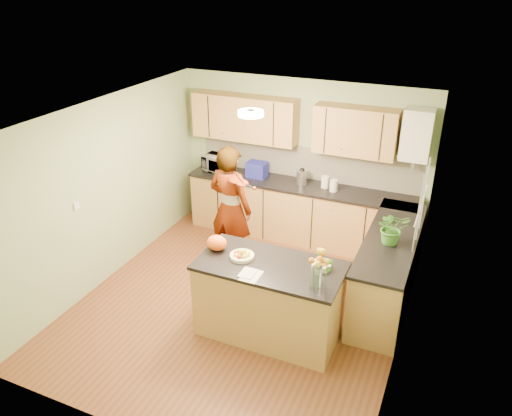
% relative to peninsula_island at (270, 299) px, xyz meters
% --- Properties ---
extents(floor, '(4.50, 4.50, 0.00)m').
position_rel_peninsula_island_xyz_m(floor, '(-0.54, 0.39, -0.48)').
color(floor, brown).
rests_on(floor, ground).
extents(ceiling, '(4.00, 4.50, 0.02)m').
position_rel_peninsula_island_xyz_m(ceiling, '(-0.54, 0.39, 2.02)').
color(ceiling, white).
rests_on(ceiling, wall_back).
extents(wall_back, '(4.00, 0.02, 2.50)m').
position_rel_peninsula_island_xyz_m(wall_back, '(-0.54, 2.64, 0.77)').
color(wall_back, '#8DA374').
rests_on(wall_back, floor).
extents(wall_front, '(4.00, 0.02, 2.50)m').
position_rel_peninsula_island_xyz_m(wall_front, '(-0.54, -1.86, 0.77)').
color(wall_front, '#8DA374').
rests_on(wall_front, floor).
extents(wall_left, '(0.02, 4.50, 2.50)m').
position_rel_peninsula_island_xyz_m(wall_left, '(-2.54, 0.39, 0.77)').
color(wall_left, '#8DA374').
rests_on(wall_left, floor).
extents(wall_right, '(0.02, 4.50, 2.50)m').
position_rel_peninsula_island_xyz_m(wall_right, '(1.46, 0.39, 0.77)').
color(wall_right, '#8DA374').
rests_on(wall_right, floor).
extents(back_counter, '(3.64, 0.62, 0.94)m').
position_rel_peninsula_island_xyz_m(back_counter, '(-0.44, 2.34, -0.01)').
color(back_counter, '#A17640').
rests_on(back_counter, floor).
extents(right_counter, '(0.62, 2.24, 0.94)m').
position_rel_peninsula_island_xyz_m(right_counter, '(1.16, 1.24, -0.01)').
color(right_counter, '#A17640').
rests_on(right_counter, floor).
extents(splashback, '(3.60, 0.02, 0.52)m').
position_rel_peninsula_island_xyz_m(splashback, '(-0.44, 2.63, 0.72)').
color(splashback, silver).
rests_on(splashback, back_counter).
extents(upper_cabinets, '(3.20, 0.34, 0.70)m').
position_rel_peninsula_island_xyz_m(upper_cabinets, '(-0.72, 2.47, 1.37)').
color(upper_cabinets, '#A17640').
rests_on(upper_cabinets, wall_back).
extents(boiler, '(0.40, 0.30, 0.86)m').
position_rel_peninsula_island_xyz_m(boiler, '(1.16, 2.48, 1.42)').
color(boiler, silver).
rests_on(boiler, wall_back).
extents(window_right, '(0.01, 1.30, 1.05)m').
position_rel_peninsula_island_xyz_m(window_right, '(1.45, 0.99, 1.07)').
color(window_right, silver).
rests_on(window_right, wall_right).
extents(light_switch, '(0.02, 0.09, 0.09)m').
position_rel_peninsula_island_xyz_m(light_switch, '(-2.53, -0.21, 0.82)').
color(light_switch, silver).
rests_on(light_switch, wall_left).
extents(ceiling_lamp, '(0.30, 0.30, 0.07)m').
position_rel_peninsula_island_xyz_m(ceiling_lamp, '(-0.54, 0.69, 1.98)').
color(ceiling_lamp, '#FFEABF').
rests_on(ceiling_lamp, ceiling).
extents(peninsula_island, '(1.67, 0.85, 0.96)m').
position_rel_peninsula_island_xyz_m(peninsula_island, '(0.00, 0.00, 0.00)').
color(peninsula_island, '#A17640').
rests_on(peninsula_island, floor).
extents(fruit_dish, '(0.28, 0.28, 0.10)m').
position_rel_peninsula_island_xyz_m(fruit_dish, '(-0.35, -0.00, 0.52)').
color(fruit_dish, beige).
rests_on(fruit_dish, peninsula_island).
extents(orange_bowl, '(0.22, 0.22, 0.13)m').
position_rel_peninsula_island_xyz_m(orange_bowl, '(0.55, 0.15, 0.53)').
color(orange_bowl, beige).
rests_on(orange_bowl, peninsula_island).
extents(flower_vase, '(0.26, 0.26, 0.48)m').
position_rel_peninsula_island_xyz_m(flower_vase, '(0.60, -0.18, 0.80)').
color(flower_vase, silver).
rests_on(flower_vase, peninsula_island).
extents(orange_bag, '(0.27, 0.24, 0.18)m').
position_rel_peninsula_island_xyz_m(orange_bag, '(-0.70, 0.05, 0.57)').
color(orange_bag, '#FB5A14').
rests_on(orange_bag, peninsula_island).
extents(papers, '(0.20, 0.27, 0.01)m').
position_rel_peninsula_island_xyz_m(papers, '(-0.10, -0.30, 0.48)').
color(papers, silver).
rests_on(papers, peninsula_island).
extents(violinist, '(0.74, 0.55, 1.85)m').
position_rel_peninsula_island_xyz_m(violinist, '(-1.08, 1.18, 0.44)').
color(violinist, '#DFA088').
rests_on(violinist, floor).
extents(violin, '(0.68, 0.59, 0.17)m').
position_rel_peninsula_island_xyz_m(violin, '(-0.88, 0.96, 1.00)').
color(violin, '#4A1604').
rests_on(violin, violinist).
extents(microwave, '(0.52, 0.38, 0.27)m').
position_rel_peninsula_island_xyz_m(microwave, '(-1.86, 2.34, 0.59)').
color(microwave, silver).
rests_on(microwave, back_counter).
extents(blue_box, '(0.32, 0.24, 0.25)m').
position_rel_peninsula_island_xyz_m(blue_box, '(-1.18, 2.36, 0.58)').
color(blue_box, navy).
rests_on(blue_box, back_counter).
extents(kettle, '(0.16, 0.16, 0.30)m').
position_rel_peninsula_island_xyz_m(kettle, '(-0.43, 2.37, 0.59)').
color(kettle, '#B9B9BE').
rests_on(kettle, back_counter).
extents(jar_cream, '(0.15, 0.15, 0.19)m').
position_rel_peninsula_island_xyz_m(jar_cream, '(-0.06, 2.38, 0.55)').
color(jar_cream, beige).
rests_on(jar_cream, back_counter).
extents(jar_white, '(0.15, 0.15, 0.18)m').
position_rel_peninsula_island_xyz_m(jar_white, '(0.09, 2.30, 0.55)').
color(jar_white, silver).
rests_on(jar_white, back_counter).
extents(potted_plant, '(0.47, 0.45, 0.42)m').
position_rel_peninsula_island_xyz_m(potted_plant, '(1.16, 1.06, 0.67)').
color(potted_plant, '#3C7D29').
rests_on(potted_plant, right_counter).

